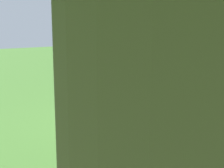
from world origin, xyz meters
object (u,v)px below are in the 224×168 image
at_px(frisbee_flying, 92,63).
at_px(frisbee_held, 133,100).
at_px(dog, 91,82).
at_px(person, 126,95).

bearing_deg(frisbee_flying, frisbee_held, -154.66).
height_order(dog, frisbee_flying, frisbee_flying).
relative_size(person, frisbee_flying, 4.90).
xyz_separation_m(frisbee_flying, frisbee_held, (-2.08, -0.98, -1.27)).
distance_m(dog, frisbee_flying, 0.41).
xyz_separation_m(person, frisbee_flying, (2.16, 1.36, 1.18)).
relative_size(dog, frisbee_flying, 2.99).
height_order(person, frisbee_flying, frisbee_flying).
bearing_deg(frisbee_held, person, -102.58).
distance_m(dog, frisbee_held, 2.70).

